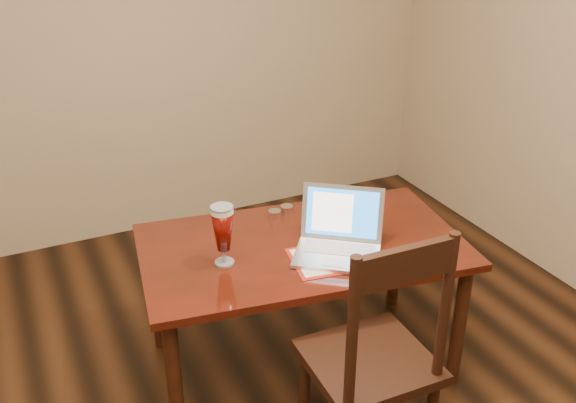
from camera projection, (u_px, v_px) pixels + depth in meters
name	position (u px, v px, depth m)	size (l,w,h in m)	color
room_shell	(261.00, 48.00, 1.55)	(4.51, 5.01, 2.71)	tan
dining_table	(301.00, 257.00, 2.90)	(1.54, 1.01, 0.94)	#4E120A
dining_chair	(374.00, 360.00, 2.42)	(0.47, 0.45, 1.09)	black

